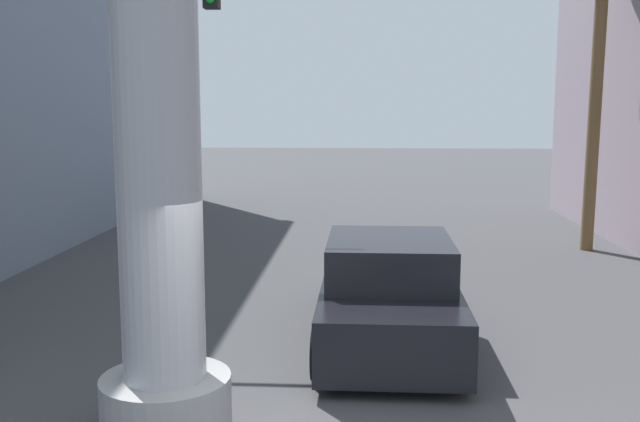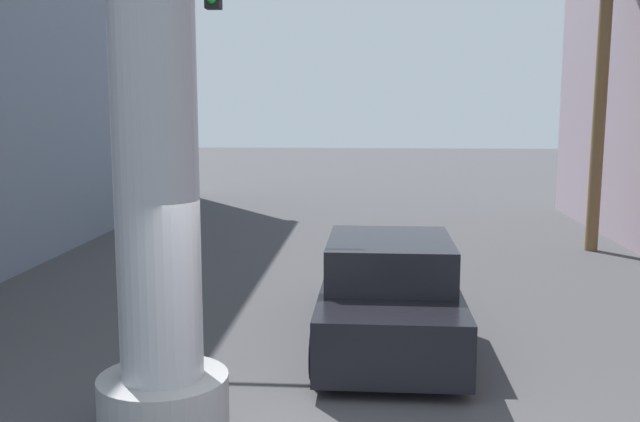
% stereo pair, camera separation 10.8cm
% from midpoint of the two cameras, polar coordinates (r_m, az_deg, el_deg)
% --- Properties ---
extents(ground_plane, '(90.65, 90.65, 0.00)m').
position_cam_midpoint_polar(ground_plane, '(16.07, 1.78, -3.95)').
color(ground_plane, '#424244').
extents(traffic_light_mast, '(5.11, 0.32, 5.83)m').
position_cam_midpoint_polar(traffic_light_mast, '(12.46, -20.69, 11.06)').
color(traffic_light_mast, '#333333').
rests_on(traffic_light_mast, ground).
extents(car_lead, '(2.04, 5.13, 1.56)m').
position_cam_midpoint_polar(car_lead, '(10.65, 5.81, -6.43)').
color(car_lead, black).
rests_on(car_lead, ground).
extents(palm_tree_far_left, '(2.89, 2.95, 8.41)m').
position_cam_midpoint_polar(palm_tree_far_left, '(25.28, -12.37, 12.30)').
color(palm_tree_far_left, brown).
rests_on(palm_tree_far_left, ground).
extents(palm_tree_mid_right, '(2.77, 2.80, 7.12)m').
position_cam_midpoint_polar(palm_tree_mid_right, '(18.21, 21.83, 12.20)').
color(palm_tree_mid_right, brown).
rests_on(palm_tree_mid_right, ground).
extents(pedestrian_far_left, '(0.47, 0.47, 1.67)m').
position_cam_midpoint_polar(pedestrian_far_left, '(20.06, -12.25, 1.12)').
color(pedestrian_far_left, gray).
rests_on(pedestrian_far_left, ground).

